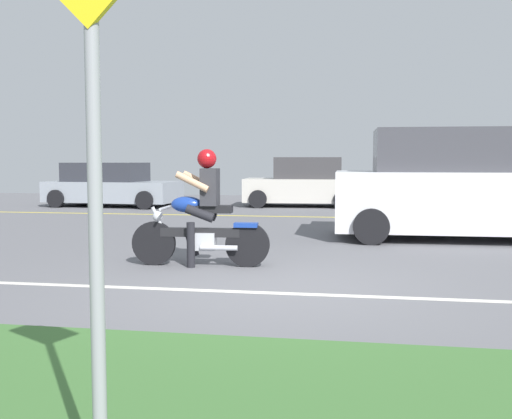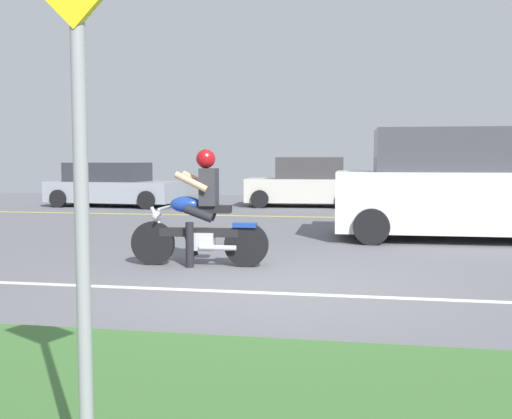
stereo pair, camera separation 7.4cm
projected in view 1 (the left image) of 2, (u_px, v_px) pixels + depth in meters
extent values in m
cube|color=slate|center=(297.00, 251.00, 10.00)|extent=(56.00, 30.00, 0.04)
cube|color=silver|center=(267.00, 293.00, 6.73)|extent=(50.40, 0.12, 0.01)
cube|color=yellow|center=(320.00, 217.00, 15.69)|extent=(50.40, 0.12, 0.01)
cylinder|color=black|center=(154.00, 243.00, 8.51)|extent=(0.62, 0.13, 0.62)
cylinder|color=black|center=(247.00, 245.00, 8.36)|extent=(0.62, 0.13, 0.62)
cylinder|color=#B7BAC1|center=(161.00, 225.00, 8.48)|extent=(0.28, 0.07, 0.54)
cube|color=black|center=(200.00, 232.00, 8.42)|extent=(1.13, 0.17, 0.12)
cube|color=#B7BAC1|center=(204.00, 241.00, 8.43)|extent=(0.34, 0.22, 0.25)
ellipsoid|color=navy|center=(187.00, 204.00, 8.41)|extent=(0.45, 0.25, 0.23)
cube|color=black|center=(214.00, 209.00, 8.37)|extent=(0.51, 0.25, 0.10)
cube|color=navy|center=(246.00, 225.00, 8.34)|extent=(0.34, 0.18, 0.06)
cylinder|color=#B7BAC1|center=(166.00, 208.00, 8.45)|extent=(0.07, 0.64, 0.04)
sphere|color=#B7BAC1|center=(158.00, 216.00, 8.47)|extent=(0.14, 0.14, 0.14)
cylinder|color=#B7BAC1|center=(219.00, 248.00, 8.28)|extent=(0.52, 0.10, 0.07)
cube|color=#2D2D33|center=(210.00, 187.00, 8.36)|extent=(0.24, 0.34, 0.51)
sphere|color=maroon|center=(207.00, 159.00, 8.33)|extent=(0.27, 0.27, 0.27)
cylinder|color=black|center=(203.00, 212.00, 8.50)|extent=(0.42, 0.16, 0.26)
cylinder|color=black|center=(200.00, 213.00, 8.30)|extent=(0.42, 0.16, 0.26)
cylinder|color=black|center=(191.00, 245.00, 8.31)|extent=(0.12, 0.12, 0.63)
cylinder|color=black|center=(192.00, 245.00, 8.58)|extent=(0.22, 0.12, 0.35)
cylinder|color=tan|center=(198.00, 181.00, 8.58)|extent=(0.47, 0.12, 0.29)
cylinder|color=tan|center=(192.00, 182.00, 8.17)|extent=(0.47, 0.12, 0.29)
cube|color=silver|center=(458.00, 201.00, 11.26)|extent=(4.57, 2.06, 1.09)
cube|color=#414147|center=(464.00, 150.00, 11.17)|extent=(3.30, 1.76, 0.79)
cylinder|color=black|center=(367.00, 216.00, 12.49)|extent=(0.64, 0.23, 0.64)
cylinder|color=black|center=(371.00, 226.00, 10.56)|extent=(0.64, 0.23, 0.64)
cube|color=#8C939E|center=(113.00, 191.00, 19.35)|extent=(4.27, 2.09, 0.65)
cube|color=#2D2F36|center=(106.00, 172.00, 19.35)|extent=(2.51, 1.72, 0.60)
cylinder|color=black|center=(56.00, 199.00, 18.84)|extent=(0.57, 0.22, 0.56)
cylinder|color=black|center=(145.00, 200.00, 18.13)|extent=(0.57, 0.22, 0.56)
cylinder|color=black|center=(86.00, 195.00, 20.59)|extent=(0.57, 0.22, 0.56)
cylinder|color=black|center=(168.00, 197.00, 19.89)|extent=(0.57, 0.22, 0.56)
cube|color=beige|center=(301.00, 190.00, 19.35)|extent=(3.69, 1.93, 0.74)
cube|color=#3B3A3D|center=(308.00, 168.00, 19.26)|extent=(2.17, 1.61, 0.68)
cylinder|color=black|center=(341.00, 196.00, 20.08)|extent=(0.57, 0.21, 0.56)
cylinder|color=black|center=(264.00, 196.00, 20.39)|extent=(0.57, 0.21, 0.56)
cylinder|color=black|center=(342.00, 200.00, 18.34)|extent=(0.57, 0.21, 0.56)
cylinder|color=black|center=(258.00, 199.00, 18.66)|extent=(0.57, 0.21, 0.56)
cylinder|color=gray|center=(97.00, 270.00, 2.46)|extent=(0.06, 0.06, 2.06)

